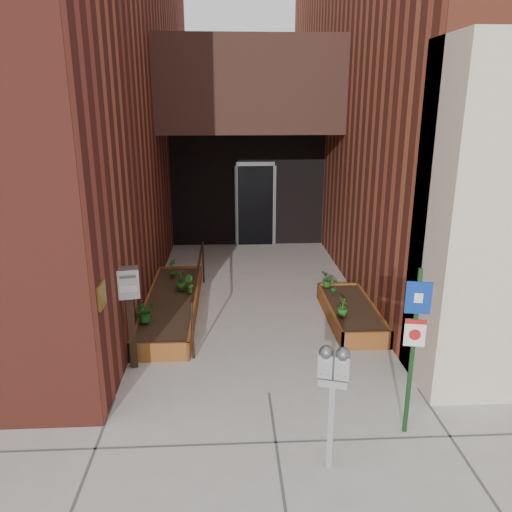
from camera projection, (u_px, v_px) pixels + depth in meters
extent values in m
plane|color=#9E9991|center=(269.00, 393.00, 6.55)|extent=(80.00, 80.00, 0.00)
cube|color=brown|center=(492.00, 45.00, 12.21)|extent=(8.00, 13.70, 10.00)
cube|color=beige|center=(472.00, 224.00, 6.22)|extent=(1.10, 1.20, 4.40)
cube|color=#321916|center=(249.00, 86.00, 11.10)|extent=(4.20, 2.00, 2.00)
cube|color=black|center=(248.00, 188.00, 13.17)|extent=(4.00, 0.30, 3.00)
cube|color=black|center=(255.00, 206.00, 13.14)|extent=(0.90, 0.06, 2.10)
cube|color=#B79338|center=(101.00, 295.00, 5.81)|extent=(0.04, 0.30, 0.30)
cube|color=brown|center=(159.00, 352.00, 7.30)|extent=(0.90, 0.04, 0.30)
cube|color=brown|center=(181.00, 273.00, 10.70)|extent=(0.90, 0.04, 0.30)
cube|color=brown|center=(148.00, 306.00, 8.98)|extent=(0.04, 3.60, 0.30)
cube|color=brown|center=(196.00, 305.00, 9.02)|extent=(0.04, 3.60, 0.30)
cube|color=black|center=(172.00, 306.00, 9.01)|extent=(0.82, 3.52, 0.26)
cube|color=brown|center=(367.00, 341.00, 7.65)|extent=(0.80, 0.04, 0.30)
cube|color=brown|center=(338.00, 290.00, 9.71)|extent=(0.80, 0.04, 0.30)
cube|color=brown|center=(329.00, 313.00, 8.66)|extent=(0.04, 2.20, 0.30)
cube|color=brown|center=(372.00, 312.00, 8.70)|extent=(0.04, 2.20, 0.30)
cube|color=black|center=(351.00, 314.00, 8.69)|extent=(0.72, 2.12, 0.26)
cylinder|color=black|center=(193.00, 331.00, 7.32)|extent=(0.04, 0.04, 0.90)
cylinder|color=black|center=(203.00, 262.00, 10.47)|extent=(0.04, 0.04, 0.90)
cylinder|color=black|center=(198.00, 267.00, 8.76)|extent=(0.04, 3.30, 0.04)
cube|color=#B7B7BA|center=(331.00, 426.00, 5.10)|extent=(0.07, 0.07, 0.96)
cube|color=#B7B7BA|center=(333.00, 382.00, 4.95)|extent=(0.31, 0.20, 0.08)
cube|color=#B7B7BA|center=(326.00, 365.00, 4.92)|extent=(0.17, 0.13, 0.25)
sphere|color=#59595B|center=(326.00, 352.00, 4.88)|extent=(0.14, 0.14, 0.14)
cube|color=white|center=(325.00, 366.00, 4.87)|extent=(0.08, 0.03, 0.05)
cube|color=#B21414|center=(325.00, 373.00, 4.89)|extent=(0.08, 0.03, 0.03)
cube|color=#B7B7BA|center=(342.00, 367.00, 4.88)|extent=(0.17, 0.13, 0.25)
sphere|color=#59595B|center=(343.00, 354.00, 4.84)|extent=(0.14, 0.14, 0.14)
cube|color=white|center=(342.00, 368.00, 4.83)|extent=(0.08, 0.03, 0.05)
cube|color=#B21414|center=(342.00, 375.00, 4.85)|extent=(0.08, 0.03, 0.03)
cube|color=#133515|center=(412.00, 354.00, 5.50)|extent=(0.05, 0.05, 1.99)
cube|color=navy|center=(418.00, 298.00, 5.28)|extent=(0.27, 0.07, 0.36)
cube|color=white|center=(419.00, 298.00, 5.27)|extent=(0.09, 0.03, 0.11)
cube|color=white|center=(415.00, 333.00, 5.40)|extent=(0.23, 0.06, 0.32)
cube|color=#B21414|center=(416.00, 322.00, 5.35)|extent=(0.22, 0.05, 0.05)
cylinder|color=#B21414|center=(415.00, 335.00, 5.39)|extent=(0.13, 0.03, 0.13)
cube|color=black|center=(132.00, 332.00, 7.05)|extent=(0.12, 0.12, 1.09)
cube|color=#A9A9AB|center=(128.00, 283.00, 6.83)|extent=(0.33, 0.27, 0.42)
cube|color=#59595B|center=(127.00, 277.00, 6.69)|extent=(0.22, 0.05, 0.04)
cube|color=white|center=(128.00, 289.00, 6.74)|extent=(0.24, 0.06, 0.10)
imported|color=#1C621E|center=(145.00, 311.00, 7.93)|extent=(0.45, 0.45, 0.37)
imported|color=#245117|center=(189.00, 284.00, 9.17)|extent=(0.25, 0.25, 0.32)
imported|color=#225017|center=(181.00, 280.00, 9.29)|extent=(0.30, 0.30, 0.38)
imported|color=#215D1A|center=(173.00, 268.00, 9.98)|extent=(0.26, 0.26, 0.36)
imported|color=#215418|center=(343.00, 307.00, 8.16)|extent=(0.22, 0.22, 0.32)
imported|color=#1A5E1F|center=(334.00, 285.00, 9.13)|extent=(0.23, 0.23, 0.31)
imported|color=#215718|center=(327.00, 279.00, 9.44)|extent=(0.34, 0.34, 0.30)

